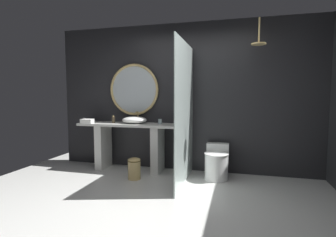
# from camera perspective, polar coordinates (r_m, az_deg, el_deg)

# --- Properties ---
(ground_plane) EXTENTS (5.76, 5.76, 0.00)m
(ground_plane) POSITION_cam_1_polar(r_m,az_deg,el_deg) (3.16, -3.67, -20.15)
(ground_plane) COLOR silver
(back_wall_panel) EXTENTS (4.80, 0.10, 2.60)m
(back_wall_panel) POSITION_cam_1_polar(r_m,az_deg,el_deg) (4.70, 3.67, 4.54)
(back_wall_panel) COLOR #232326
(back_wall_panel) RESTS_ON ground_plane
(vanity_counter) EXTENTS (1.83, 0.49, 0.85)m
(vanity_counter) POSITION_cam_1_polar(r_m,az_deg,el_deg) (4.75, -8.36, -4.88)
(vanity_counter) COLOR silver
(vanity_counter) RESTS_ON ground_plane
(vessel_sink) EXTENTS (0.45, 0.37, 0.20)m
(vessel_sink) POSITION_cam_1_polar(r_m,az_deg,el_deg) (4.67, -7.31, -0.32)
(vessel_sink) COLOR white
(vessel_sink) RESTS_ON vanity_counter
(tumbler_cup) EXTENTS (0.06, 0.06, 0.09)m
(tumbler_cup) POSITION_cam_1_polar(r_m,az_deg,el_deg) (4.57, -1.79, -0.65)
(tumbler_cup) COLOR silver
(tumbler_cup) RESTS_ON vanity_counter
(soap_dispenser) EXTENTS (0.06, 0.06, 0.14)m
(soap_dispenser) POSITION_cam_1_polar(r_m,az_deg,el_deg) (4.78, -11.81, -0.28)
(soap_dispenser) COLOR #3D3323
(soap_dispenser) RESTS_ON vanity_counter
(round_wall_mirror) EXTENTS (0.95, 0.05, 0.95)m
(round_wall_mirror) POSITION_cam_1_polar(r_m,az_deg,el_deg) (4.89, -7.45, 6.25)
(round_wall_mirror) COLOR tan
(shower_glass_panel) EXTENTS (0.02, 1.35, 2.13)m
(shower_glass_panel) POSITION_cam_1_polar(r_m,az_deg,el_deg) (3.97, 3.69, 1.04)
(shower_glass_panel) COLOR silver
(shower_glass_panel) RESTS_ON ground_plane
(rain_shower_head) EXTENTS (0.22, 0.22, 0.40)m
(rain_shower_head) POSITION_cam_1_polar(r_m,az_deg,el_deg) (4.28, 19.17, 15.60)
(rain_shower_head) COLOR tan
(toilet) EXTENTS (0.39, 0.55, 0.54)m
(toilet) POSITION_cam_1_polar(r_m,az_deg,el_deg) (4.36, 10.57, -9.47)
(toilet) COLOR white
(toilet) RESTS_ON ground_plane
(waste_bin) EXTENTS (0.20, 0.20, 0.35)m
(waste_bin) POSITION_cam_1_polar(r_m,az_deg,el_deg) (4.31, -7.38, -10.72)
(waste_bin) COLOR tan
(waste_bin) RESTS_ON ground_plane
(folded_hand_towel) EXTENTS (0.22, 0.19, 0.07)m
(folded_hand_towel) POSITION_cam_1_polar(r_m,az_deg,el_deg) (4.92, -17.18, -0.53)
(folded_hand_towel) COLOR white
(folded_hand_towel) RESTS_ON vanity_counter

